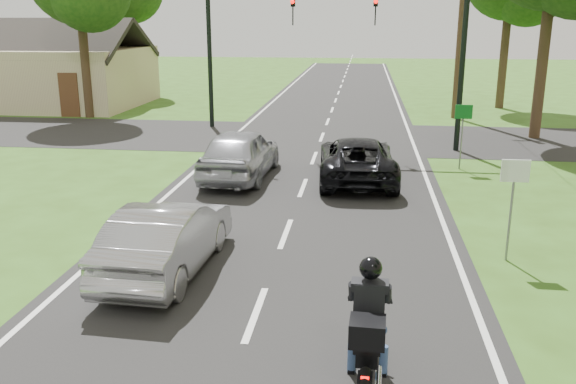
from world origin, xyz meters
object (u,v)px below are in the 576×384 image
object	(u,v)px
silver_suv	(240,153)
sign_green	(463,121)
motorcycle_rider	(368,339)
utility_pole_far	(462,12)
sign_white	(514,186)
silver_sedan	(167,237)
dark_suv	(357,159)
traffic_signal	(412,37)

from	to	relation	value
silver_suv	sign_green	bearing A→B (deg)	-161.38
motorcycle_rider	utility_pole_far	xyz separation A→B (m)	(4.36, 23.92, 4.34)
silver_suv	sign_white	bearing A→B (deg)	140.85
silver_suv	utility_pole_far	xyz separation A→B (m)	(8.25, 13.05, 4.29)
sign_white	sign_green	xyz separation A→B (m)	(0.20, 8.00, 0.00)
silver_sedan	sign_white	world-z (taller)	sign_white
motorcycle_rider	dark_suv	xyz separation A→B (m)	(-0.30, 10.96, -0.06)
dark_suv	sign_green	world-z (taller)	sign_green
silver_sedan	silver_suv	xyz separation A→B (m)	(-0.04, 7.35, 0.09)
dark_suv	sign_white	world-z (taller)	sign_white
utility_pole_far	sign_green	world-z (taller)	utility_pole_far
sign_white	dark_suv	bearing A→B (deg)	117.50
dark_suv	silver_sedan	distance (m)	8.25
dark_suv	silver_sedan	size ratio (longest dim) A/B	1.15
silver_sedan	traffic_signal	size ratio (longest dim) A/B	0.66
traffic_signal	sign_white	distance (m)	11.39
motorcycle_rider	sign_white	world-z (taller)	sign_white
motorcycle_rider	silver_suv	bearing A→B (deg)	112.18
utility_pole_far	traffic_signal	bearing A→B (deg)	-109.68
sign_white	silver_sedan	bearing A→B (deg)	-168.37
motorcycle_rider	silver_sedan	distance (m)	5.22
silver_sedan	sign_white	xyz separation A→B (m)	(6.71, 1.38, 0.89)
traffic_signal	utility_pole_far	xyz separation A→B (m)	(2.86, 8.00, 0.95)
dark_suv	silver_suv	bearing A→B (deg)	-1.81
utility_pole_far	sign_white	world-z (taller)	utility_pole_far
traffic_signal	silver_suv	bearing A→B (deg)	-136.86
silver_suv	sign_white	size ratio (longest dim) A/B	2.16
silver_suv	motorcycle_rider	bearing A→B (deg)	112.04
motorcycle_rider	sign_white	bearing A→B (deg)	62.19
motorcycle_rider	silver_suv	distance (m)	11.54
motorcycle_rider	traffic_signal	xyz separation A→B (m)	(1.49, 15.91, 3.40)
motorcycle_rider	sign_white	size ratio (longest dim) A/B	1.03
traffic_signal	sign_green	xyz separation A→B (m)	(1.56, -3.02, -2.54)
dark_suv	sign_white	size ratio (longest dim) A/B	2.27
traffic_signal	sign_green	bearing A→B (deg)	-62.62
dark_suv	silver_suv	distance (m)	3.60
motorcycle_rider	silver_suv	xyz separation A→B (m)	(-3.90, 10.86, 0.05)
traffic_signal	utility_pole_far	bearing A→B (deg)	70.32
dark_suv	traffic_signal	xyz separation A→B (m)	(1.79, 4.95, 3.46)
utility_pole_far	sign_green	bearing A→B (deg)	-96.73
silver_sedan	utility_pole_far	size ratio (longest dim) A/B	0.42
dark_suv	silver_suv	size ratio (longest dim) A/B	1.05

